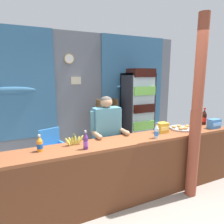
% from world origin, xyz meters
% --- Properties ---
extents(ground_plane, '(7.38, 7.38, 0.00)m').
position_xyz_m(ground_plane, '(0.00, 1.06, 0.00)').
color(ground_plane, gray).
extents(back_wall_curtained, '(5.52, 0.22, 2.89)m').
position_xyz_m(back_wall_curtained, '(-0.01, 2.69, 1.49)').
color(back_wall_curtained, slate).
rests_on(back_wall_curtained, ground).
extents(stall_counter, '(3.76, 0.49, 0.96)m').
position_xyz_m(stall_counter, '(0.13, 0.24, 0.59)').
color(stall_counter, brown).
rests_on(stall_counter, ground).
extents(timber_post, '(0.19, 0.17, 2.75)m').
position_xyz_m(timber_post, '(1.03, -0.00, 1.31)').
color(timber_post, brown).
rests_on(timber_post, ground).
extents(drink_fridge, '(0.69, 0.62, 2.04)m').
position_xyz_m(drink_fridge, '(1.33, 2.09, 1.11)').
color(drink_fridge, '#232328').
rests_on(drink_fridge, ground).
extents(bottle_shelf_rack, '(0.48, 0.28, 1.31)m').
position_xyz_m(bottle_shelf_rack, '(0.57, 2.31, 0.68)').
color(bottle_shelf_rack, brown).
rests_on(bottle_shelf_rack, ground).
extents(plastic_lawn_chair, '(0.55, 0.55, 0.86)m').
position_xyz_m(plastic_lawn_chair, '(-0.85, 1.70, 0.49)').
color(plastic_lawn_chair, '#3884D6').
rests_on(plastic_lawn_chair, ground).
extents(shopkeeper, '(0.55, 0.42, 1.56)m').
position_xyz_m(shopkeeper, '(-0.10, 0.78, 0.98)').
color(shopkeeper, '#28282D').
rests_on(shopkeeper, ground).
extents(soda_bottle_cola, '(0.09, 0.09, 0.32)m').
position_xyz_m(soda_bottle_cola, '(1.81, 0.52, 1.09)').
color(soda_bottle_cola, black).
rests_on(soda_bottle_cola, stall_counter).
extents(soda_bottle_grape_soda, '(0.06, 0.06, 0.25)m').
position_xyz_m(soda_bottle_grape_soda, '(-0.63, 0.24, 1.06)').
color(soda_bottle_grape_soda, '#56286B').
rests_on(soda_bottle_grape_soda, stall_counter).
extents(soda_bottle_orange_soda, '(0.07, 0.07, 0.22)m').
position_xyz_m(soda_bottle_orange_soda, '(-1.17, 0.41, 1.05)').
color(soda_bottle_orange_soda, orange).
rests_on(soda_bottle_orange_soda, stall_counter).
extents(soda_bottle_lime_soda, '(0.07, 0.07, 0.21)m').
position_xyz_m(soda_bottle_lime_soda, '(1.58, 0.43, 1.04)').
color(soda_bottle_lime_soda, '#75C64C').
rests_on(soda_bottle_lime_soda, stall_counter).
extents(soda_bottle_water, '(0.07, 0.07, 0.25)m').
position_xyz_m(soda_bottle_water, '(0.47, 0.22, 1.06)').
color(soda_bottle_water, silver).
rests_on(soda_bottle_water, stall_counter).
extents(snack_box_choco_powder, '(0.17, 0.15, 0.17)m').
position_xyz_m(snack_box_choco_powder, '(0.74, 0.42, 1.04)').
color(snack_box_choco_powder, gold).
rests_on(snack_box_choco_powder, stall_counter).
extents(snack_box_biscuit, '(0.22, 0.13, 0.16)m').
position_xyz_m(snack_box_biscuit, '(1.76, 0.25, 1.04)').
color(snack_box_biscuit, '#3D75B7').
rests_on(snack_box_biscuit, stall_counter).
extents(pastry_tray, '(0.40, 0.40, 0.07)m').
position_xyz_m(pastry_tray, '(1.18, 0.44, 0.98)').
color(pastry_tray, '#BCBCC1').
rests_on(pastry_tray, stall_counter).
extents(banana_bunch, '(0.27, 0.06, 0.16)m').
position_xyz_m(banana_bunch, '(-0.73, 0.45, 1.02)').
color(banana_bunch, '#CCC14C').
rests_on(banana_bunch, stall_counter).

